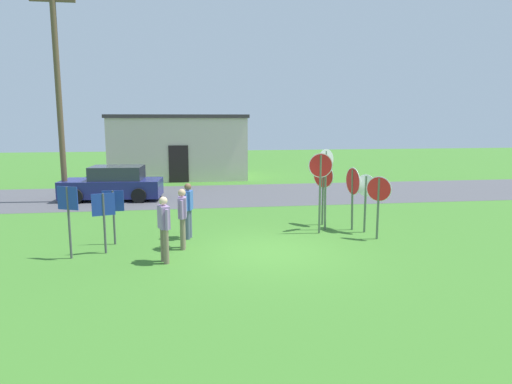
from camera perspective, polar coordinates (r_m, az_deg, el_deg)
The scene contains 17 objects.
ground_plane at distance 12.59m, azimuth 1.88°, elevation -7.47°, with size 80.00×80.00×0.00m, color #3D7528.
street_asphalt at distance 21.87m, azimuth -2.48°, elevation -0.32°, with size 60.00×6.40×0.01m, color #4C4C51.
building_background at distance 28.54m, azimuth -9.55°, elevation 5.65°, with size 8.08×4.94×3.82m.
utility_pole at distance 21.37m, azimuth -23.39°, elevation 11.29°, with size 1.80×0.24×8.97m.
parked_car_on_street at distance 21.37m, azimuth -17.35°, elevation 0.91°, with size 4.42×2.26×1.51m.
stop_sign_nearest at distance 14.85m, azimuth 13.51°, elevation -0.17°, with size 0.42×0.58×1.87m.
stop_sign_rear_left at distance 14.10m, azimuth 15.02°, elevation -0.57°, with size 0.59×0.50×1.91m.
stop_sign_rear_right at distance 14.39m, azimuth 8.02°, elevation 1.63°, with size 0.76×0.07×2.54m.
stop_sign_leaning_right at distance 14.86m, azimuth 8.67°, elevation 2.01°, with size 0.61×0.39×2.64m.
stop_sign_leaning_left at distance 15.06m, azimuth 11.95°, elevation 0.56°, with size 0.18×0.90×2.05m.
stop_sign_low_front at distance 15.61m, azimuth 8.36°, elevation 1.15°, with size 0.49×0.71×2.12m.
person_holding_notes at distance 12.83m, azimuth -9.16°, elevation -2.89°, with size 0.23×0.57×1.69m.
person_on_left at distance 13.90m, azimuth -8.53°, elevation -1.81°, with size 0.42×0.55×1.69m.
person_with_sunhat at distance 11.68m, azimuth -11.39°, elevation -4.15°, with size 0.34×0.54×1.69m.
info_panel_leftmost at distance 13.70m, azimuth -17.35°, elevation -1.86°, with size 0.60×0.06×1.58m.
info_panel_middle at distance 12.65m, azimuth -22.36°, elevation -1.99°, with size 0.56×0.27×1.89m.
info_panel_rightmost at distance 12.85m, azimuth -18.44°, elevation -2.41°, with size 0.58×0.20×1.64m.
Camera 1 is at (-2.11, -11.88, 3.60)m, focal length 32.10 mm.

